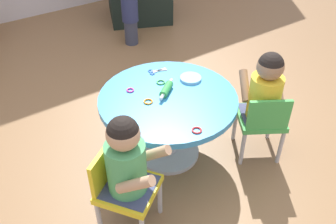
{
  "coord_description": "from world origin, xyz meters",
  "views": [
    {
      "loc": [
        -1.07,
        -1.58,
        1.85
      ],
      "look_at": [
        0.0,
        0.0,
        0.37
      ],
      "focal_mm": 39.29,
      "sensor_mm": 36.0,
      "label": 1
    }
  ],
  "objects_px": {
    "child_chair_left": "(123,186)",
    "rolling_pin": "(166,89)",
    "craft_scissors": "(155,71)",
    "seated_child_left": "(126,159)",
    "craft_table": "(168,111)",
    "toddler_standing": "(130,11)",
    "child_chair_right": "(262,120)",
    "seated_child_right": "(266,89)"
  },
  "relations": [
    {
      "from": "seated_child_left",
      "to": "seated_child_right",
      "type": "xyz_separation_m",
      "value": [
        1.05,
        0.05,
        0.0
      ]
    },
    {
      "from": "child_chair_left",
      "to": "seated_child_left",
      "type": "xyz_separation_m",
      "value": [
        0.02,
        -0.03,
        0.23
      ]
    },
    {
      "from": "craft_table",
      "to": "seated_child_left",
      "type": "bearing_deg",
      "value": -143.74
    },
    {
      "from": "craft_table",
      "to": "rolling_pin",
      "type": "relative_size",
      "value": 4.6
    },
    {
      "from": "seated_child_left",
      "to": "toddler_standing",
      "type": "bearing_deg",
      "value": 60.34
    },
    {
      "from": "craft_table",
      "to": "craft_scissors",
      "type": "height_order",
      "value": "craft_scissors"
    },
    {
      "from": "child_chair_left",
      "to": "rolling_pin",
      "type": "bearing_deg",
      "value": 35.12
    },
    {
      "from": "seated_child_left",
      "to": "craft_scissors",
      "type": "distance_m",
      "value": 0.9
    },
    {
      "from": "craft_table",
      "to": "child_chair_right",
      "type": "distance_m",
      "value": 0.63
    },
    {
      "from": "seated_child_left",
      "to": "seated_child_right",
      "type": "bearing_deg",
      "value": 2.77
    },
    {
      "from": "seated_child_left",
      "to": "craft_scissors",
      "type": "xyz_separation_m",
      "value": [
        0.6,
        0.67,
        -0.03
      ]
    },
    {
      "from": "toddler_standing",
      "to": "craft_scissors",
      "type": "xyz_separation_m",
      "value": [
        -0.54,
        -1.32,
        0.14
      ]
    },
    {
      "from": "seated_child_right",
      "to": "craft_scissors",
      "type": "relative_size",
      "value": 3.65
    },
    {
      "from": "child_chair_left",
      "to": "toddler_standing",
      "type": "relative_size",
      "value": 0.8
    },
    {
      "from": "seated_child_right",
      "to": "rolling_pin",
      "type": "distance_m",
      "value": 0.64
    },
    {
      "from": "child_chair_left",
      "to": "seated_child_right",
      "type": "height_order",
      "value": "seated_child_right"
    },
    {
      "from": "toddler_standing",
      "to": "child_chair_left",
      "type": "bearing_deg",
      "value": -120.57
    },
    {
      "from": "craft_table",
      "to": "rolling_pin",
      "type": "distance_m",
      "value": 0.15
    },
    {
      "from": "toddler_standing",
      "to": "rolling_pin",
      "type": "bearing_deg",
      "value": -111.19
    },
    {
      "from": "seated_child_left",
      "to": "seated_child_right",
      "type": "distance_m",
      "value": 1.05
    },
    {
      "from": "craft_scissors",
      "to": "seated_child_left",
      "type": "bearing_deg",
      "value": -131.72
    },
    {
      "from": "craft_table",
      "to": "toddler_standing",
      "type": "bearing_deg",
      "value": 68.78
    },
    {
      "from": "child_chair_right",
      "to": "craft_scissors",
      "type": "bearing_deg",
      "value": 122.97
    },
    {
      "from": "craft_table",
      "to": "seated_child_left",
      "type": "height_order",
      "value": "seated_child_left"
    },
    {
      "from": "rolling_pin",
      "to": "craft_scissors",
      "type": "distance_m",
      "value": 0.27
    },
    {
      "from": "seated_child_left",
      "to": "craft_scissors",
      "type": "relative_size",
      "value": 3.65
    },
    {
      "from": "rolling_pin",
      "to": "seated_child_left",
      "type": "bearing_deg",
      "value": -141.47
    },
    {
      "from": "seated_child_right",
      "to": "rolling_pin",
      "type": "height_order",
      "value": "seated_child_right"
    },
    {
      "from": "craft_table",
      "to": "seated_child_right",
      "type": "height_order",
      "value": "seated_child_right"
    },
    {
      "from": "craft_table",
      "to": "child_chair_left",
      "type": "xyz_separation_m",
      "value": [
        -0.53,
        -0.34,
        -0.07
      ]
    },
    {
      "from": "craft_table",
      "to": "rolling_pin",
      "type": "height_order",
      "value": "rolling_pin"
    },
    {
      "from": "seated_child_left",
      "to": "child_chair_right",
      "type": "bearing_deg",
      "value": 0.92
    },
    {
      "from": "child_chair_right",
      "to": "toddler_standing",
      "type": "bearing_deg",
      "value": 86.75
    },
    {
      "from": "toddler_standing",
      "to": "craft_scissors",
      "type": "height_order",
      "value": "toddler_standing"
    },
    {
      "from": "seated_child_right",
      "to": "rolling_pin",
      "type": "relative_size",
      "value": 2.62
    },
    {
      "from": "craft_table",
      "to": "seated_child_left",
      "type": "relative_size",
      "value": 1.75
    },
    {
      "from": "seated_child_left",
      "to": "rolling_pin",
      "type": "height_order",
      "value": "seated_child_left"
    },
    {
      "from": "child_chair_right",
      "to": "craft_scissors",
      "type": "xyz_separation_m",
      "value": [
        -0.43,
        0.66,
        0.19
      ]
    },
    {
      "from": "seated_child_right",
      "to": "craft_scissors",
      "type": "distance_m",
      "value": 0.77
    },
    {
      "from": "child_chair_right",
      "to": "toddler_standing",
      "type": "relative_size",
      "value": 0.8
    },
    {
      "from": "child_chair_left",
      "to": "seated_child_right",
      "type": "distance_m",
      "value": 1.09
    },
    {
      "from": "craft_scissors",
      "to": "seated_child_right",
      "type": "bearing_deg",
      "value": -54.34
    }
  ]
}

